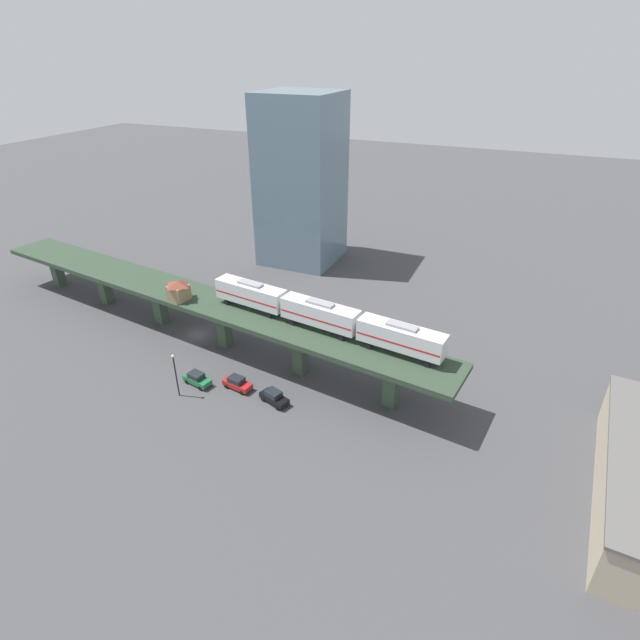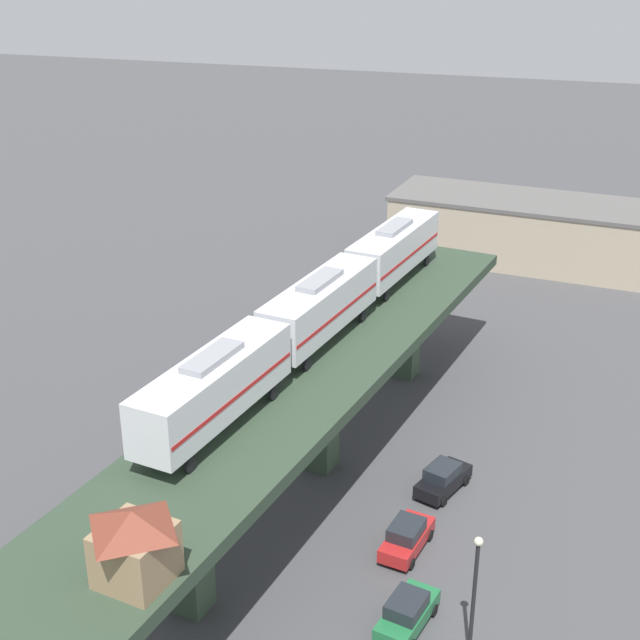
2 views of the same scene
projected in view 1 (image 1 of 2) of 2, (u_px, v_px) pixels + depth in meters
The scene contains 10 objects.
ground_plane at pixel (197, 335), 86.66m from camera, with size 400.00×400.00×0.00m, color #424244.
elevated_viaduct at pixel (192, 300), 83.49m from camera, with size 21.13×92.27×7.79m.
subway_train at pixel (320, 314), 71.66m from camera, with size 7.96×37.23×4.45m.
signal_hut at pixel (178, 290), 80.36m from camera, with size 3.64×3.64×3.40m.
street_car_red at pixel (237, 383), 72.79m from camera, with size 2.46×4.62×1.89m.
street_car_black at pixel (274, 397), 69.90m from camera, with size 3.10×4.74×1.89m.
street_car_green at pixel (197, 379), 73.71m from camera, with size 2.61×4.66×1.89m.
delivery_truck at pixel (198, 297), 95.75m from camera, with size 2.62×7.28×3.20m.
street_lamp at pixel (175, 372), 69.76m from camera, with size 0.44×0.44×6.94m.
office_tower at pixel (301, 181), 108.76m from camera, with size 16.00×16.00×36.00m.
Camera 1 is at (59.82, 49.24, 44.38)m, focal length 28.00 mm.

